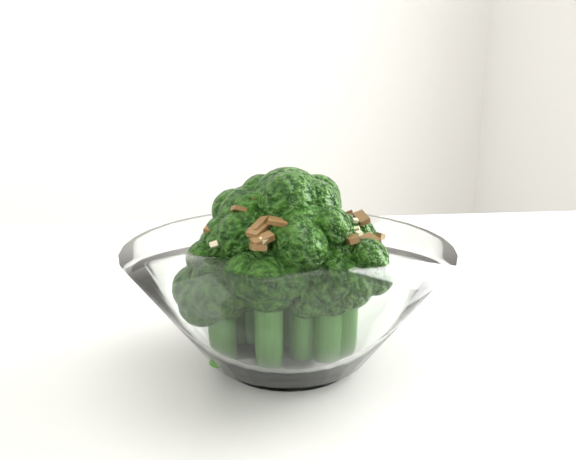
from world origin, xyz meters
name	(u,v)px	position (x,y,z in m)	size (l,w,h in m)	color
broccoli_dish	(289,287)	(0.25, 0.05, 0.80)	(0.20, 0.20, 0.12)	white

